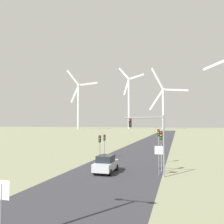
{
  "coord_description": "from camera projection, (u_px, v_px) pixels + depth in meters",
  "views": [
    {
      "loc": [
        6.56,
        -1.3,
        5.19
      ],
      "look_at": [
        0.0,
        20.45,
        6.41
      ],
      "focal_mm": 35.0,
      "sensor_mm": 36.0,
      "label": 1
    }
  ],
  "objects": [
    {
      "name": "road_surface",
      "position": [
        148.0,
        147.0,
        48.75
      ],
      "size": [
        10.0,
        240.0,
        0.01
      ],
      "color": "#2D2D33",
      "rests_on": "ground"
    },
    {
      "name": "stop_sign_near",
      "position": [
        1.0,
        201.0,
        9.09
      ],
      "size": [
        0.81,
        0.07,
        2.83
      ],
      "color": "gray",
      "rests_on": "ground"
    },
    {
      "name": "stop_sign_far",
      "position": [
        159.0,
        155.0,
        22.0
      ],
      "size": [
        0.81,
        0.07,
        2.92
      ],
      "color": "gray",
      "rests_on": "ground"
    },
    {
      "name": "traffic_light_post_near_left",
      "position": [
        100.0,
        143.0,
        28.56
      ],
      "size": [
        0.28,
        0.34,
        3.65
      ],
      "color": "gray",
      "rests_on": "ground"
    },
    {
      "name": "traffic_light_post_near_right",
      "position": [
        161.0,
        142.0,
        23.49
      ],
      "size": [
        0.28,
        0.34,
        4.38
      ],
      "color": "gray",
      "rests_on": "ground"
    },
    {
      "name": "traffic_light_post_mid_left",
      "position": [
        104.0,
        141.0,
        33.41
      ],
      "size": [
        0.28,
        0.34,
        3.51
      ],
      "color": "gray",
      "rests_on": "ground"
    },
    {
      "name": "traffic_light_post_mid_right",
      "position": [
        159.0,
        138.0,
        28.38
      ],
      "size": [
        0.28,
        0.34,
        4.48
      ],
      "color": "gray",
      "rests_on": "ground"
    },
    {
      "name": "traffic_light_mast_overhead",
      "position": [
        150.0,
        133.0,
        21.81
      ],
      "size": [
        4.02,
        0.35,
        6.06
      ],
      "color": "gray",
      "rests_on": "ground"
    },
    {
      "name": "car_approaching",
      "position": [
        106.0,
        164.0,
        23.28
      ],
      "size": [
        1.89,
        4.14,
        1.83
      ],
      "color": "#B7BCC1",
      "rests_on": "ground"
    },
    {
      "name": "wind_turbine_far_left",
      "position": [
        78.0,
        102.0,
        212.57
      ],
      "size": [
        29.24,
        9.82,
        58.11
      ],
      "color": "silver",
      "rests_on": "ground"
    },
    {
      "name": "wind_turbine_left",
      "position": [
        129.0,
        99.0,
        234.52
      ],
      "size": [
        29.31,
        7.29,
        67.33
      ],
      "color": "silver",
      "rests_on": "ground"
    },
    {
      "name": "wind_turbine_center",
      "position": [
        163.0,
        103.0,
        216.85
      ],
      "size": [
        38.23,
        6.19,
        61.52
      ],
      "color": "silver",
      "rests_on": "ground"
    }
  ]
}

